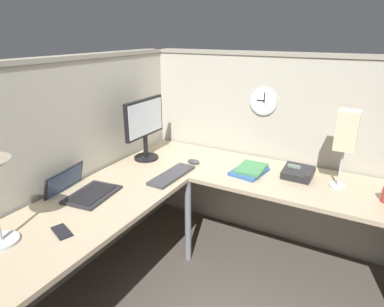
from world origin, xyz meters
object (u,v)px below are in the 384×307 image
at_px(cell_phone, 62,232).
at_px(wall_clock, 264,102).
at_px(desk_lamp_paper, 347,133).
at_px(monitor, 145,125).
at_px(laptop, 80,190).
at_px(book_stack, 250,170).
at_px(office_phone, 299,173).
at_px(computer_mouse, 193,162).
at_px(keyboard, 172,175).

bearing_deg(cell_phone, wall_clock, 1.59).
bearing_deg(wall_clock, desk_lamp_paper, -114.84).
bearing_deg(monitor, laptop, 179.36).
bearing_deg(book_stack, office_phone, -77.40).
height_order(cell_phone, desk_lamp_paper, desk_lamp_paper).
height_order(computer_mouse, wall_clock, wall_clock).
bearing_deg(monitor, wall_clock, -57.53).
xyz_separation_m(laptop, desk_lamp_paper, (0.93, -1.47, 0.36)).
bearing_deg(keyboard, office_phone, -60.87).
bearing_deg(desk_lamp_paper, computer_mouse, 96.24).
distance_m(monitor, keyboard, 0.51).
bearing_deg(cell_phone, laptop, 55.26).
height_order(monitor, laptop, monitor).
bearing_deg(desk_lamp_paper, laptop, 122.29).
xyz_separation_m(monitor, wall_clock, (0.51, -0.81, 0.18)).
relative_size(laptop, office_phone, 1.98).
relative_size(desk_lamp_paper, wall_clock, 2.41).
bearing_deg(laptop, computer_mouse, -26.46).
bearing_deg(book_stack, computer_mouse, 95.72).
bearing_deg(book_stack, monitor, 99.39).
distance_m(keyboard, book_stack, 0.59).
bearing_deg(computer_mouse, desk_lamp_paper, -83.76).
bearing_deg(book_stack, keyboard, 125.86).
distance_m(monitor, wall_clock, 0.97).
height_order(laptop, book_stack, laptop).
distance_m(laptop, cell_phone, 0.45).
xyz_separation_m(cell_phone, wall_clock, (1.60, -0.56, 0.46)).
relative_size(monitor, office_phone, 2.36).
xyz_separation_m(laptop, computer_mouse, (0.81, -0.40, -0.01)).
bearing_deg(desk_lamp_paper, cell_phone, 137.06).
height_order(keyboard, wall_clock, wall_clock).
height_order(cell_phone, wall_clock, wall_clock).
xyz_separation_m(monitor, office_phone, (0.22, -1.19, -0.26)).
height_order(laptop, computer_mouse, laptop).
relative_size(cell_phone, wall_clock, 0.65).
bearing_deg(monitor, desk_lamp_paper, -81.75).
bearing_deg(laptop, cell_phone, -145.54).
xyz_separation_m(laptop, cell_phone, (-0.37, -0.26, -0.02)).
distance_m(desk_lamp_paper, wall_clock, 0.72).
bearing_deg(wall_clock, monitor, 122.47).
bearing_deg(monitor, keyboard, -118.16).
height_order(laptop, cell_phone, laptop).
height_order(keyboard, book_stack, book_stack).
height_order(book_stack, wall_clock, wall_clock).
relative_size(computer_mouse, book_stack, 0.34).
bearing_deg(wall_clock, laptop, 146.45).
bearing_deg(wall_clock, cell_phone, 160.79).
relative_size(monitor, computer_mouse, 4.81).
distance_m(monitor, computer_mouse, 0.49).
height_order(office_phone, wall_clock, wall_clock).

